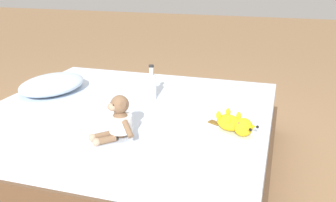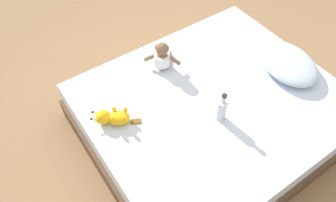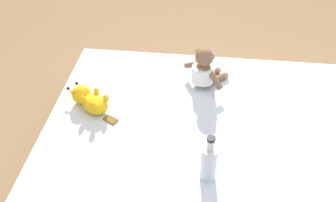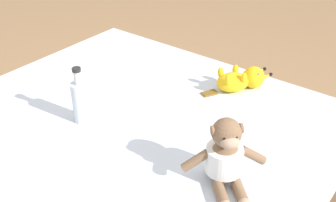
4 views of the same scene
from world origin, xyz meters
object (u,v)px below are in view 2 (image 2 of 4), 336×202
object	(u,v)px
plush_yellow_creature	(112,117)
bed	(211,115)
plush_monkey	(163,57)
glass_bottle	(222,109)
pillow	(288,63)

from	to	relation	value
plush_yellow_creature	bed	bearing A→B (deg)	72.07
plush_monkey	glass_bottle	size ratio (longest dim) A/B	1.08
pillow	plush_yellow_creature	bearing A→B (deg)	-103.02
pillow	bed	bearing A→B (deg)	-97.52
bed	plush_monkey	bearing A→B (deg)	-165.55
bed	plush_yellow_creature	distance (m)	0.77
pillow	plush_yellow_creature	xyz separation A→B (m)	(-0.31, -1.34, -0.01)
plush_yellow_creature	glass_bottle	distance (m)	0.72
plush_monkey	plush_yellow_creature	size ratio (longest dim) A/B	0.86
pillow	glass_bottle	world-z (taller)	glass_bottle
glass_bottle	pillow	bearing A→B (deg)	95.72
bed	glass_bottle	distance (m)	0.34
plush_monkey	plush_yellow_creature	xyz separation A→B (m)	(0.25, -0.57, -0.05)
pillow	plush_monkey	bearing A→B (deg)	-126.11
bed	plush_monkey	distance (m)	0.57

